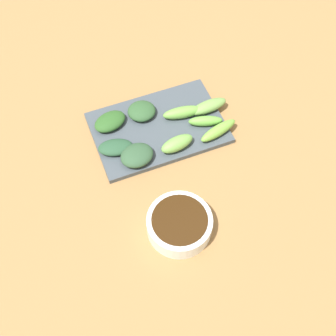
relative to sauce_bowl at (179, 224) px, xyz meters
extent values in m
cube|color=olive|center=(0.16, -0.03, -0.03)|extent=(2.10, 2.10, 0.02)
cylinder|color=white|center=(0.00, 0.00, 0.00)|extent=(0.12, 0.12, 0.04)
cylinder|color=#341E09|center=(0.00, 0.00, 0.01)|extent=(0.11, 0.11, 0.02)
cube|color=#424C54|center=(0.24, -0.05, -0.02)|extent=(0.19, 0.28, 0.01)
ellipsoid|color=#6FAC45|center=(0.24, -0.11, 0.00)|extent=(0.04, 0.09, 0.03)
ellipsoid|color=#74A14D|center=(0.24, -0.17, 0.00)|extent=(0.04, 0.09, 0.02)
ellipsoid|color=#72AC4C|center=(0.17, -0.06, 0.00)|extent=(0.04, 0.08, 0.03)
ellipsoid|color=#75B341|center=(0.17, -0.16, 0.00)|extent=(0.05, 0.10, 0.02)
ellipsoid|color=#68AC41|center=(0.20, -0.14, 0.00)|extent=(0.04, 0.08, 0.02)
ellipsoid|color=#305234|center=(0.17, 0.02, 0.00)|extent=(0.07, 0.08, 0.03)
ellipsoid|color=#2C5A24|center=(0.28, 0.05, 0.00)|extent=(0.07, 0.08, 0.02)
ellipsoid|color=#284F33|center=(0.21, 0.06, 0.00)|extent=(0.06, 0.08, 0.02)
ellipsoid|color=#2F562E|center=(0.28, -0.02, 0.00)|extent=(0.06, 0.07, 0.02)
camera|label=1|loc=(-0.33, 0.15, 0.77)|focal=48.35mm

